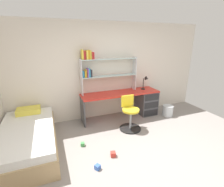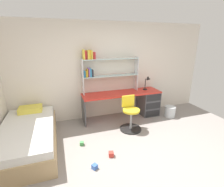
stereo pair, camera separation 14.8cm
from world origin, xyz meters
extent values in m
cube|color=gray|center=(0.00, 0.00, -0.01)|extent=(5.96, 5.41, 0.02)
cube|color=silver|center=(0.00, 2.24, 1.27)|extent=(5.96, 0.06, 2.54)
cube|color=red|center=(0.34, 1.90, 0.71)|extent=(2.14, 0.57, 0.04)
cube|color=#4C4C51|center=(1.16, 1.90, 0.34)|extent=(0.49, 0.54, 0.69)
cube|color=#4C4C51|center=(-0.72, 1.90, 0.34)|extent=(0.03, 0.51, 0.69)
cube|color=black|center=(1.16, 1.62, 0.11)|extent=(0.44, 0.01, 0.17)
cube|color=black|center=(1.16, 1.62, 0.34)|extent=(0.44, 0.01, 0.17)
cube|color=black|center=(1.16, 1.62, 0.57)|extent=(0.44, 0.01, 0.17)
cube|color=silver|center=(-0.67, 2.07, 1.19)|extent=(0.02, 0.22, 0.92)
cube|color=silver|center=(0.82, 2.07, 1.19)|extent=(0.02, 0.22, 0.92)
cube|color=silver|center=(0.07, 2.07, 1.18)|extent=(1.47, 0.22, 0.02)
cube|color=silver|center=(0.07, 2.07, 1.62)|extent=(1.47, 0.22, 0.02)
cube|color=#338CBF|center=(-0.62, 2.07, 1.27)|extent=(0.04, 0.12, 0.16)
cube|color=gold|center=(-0.58, 2.07, 1.27)|extent=(0.02, 0.18, 0.16)
cube|color=gold|center=(-0.55, 2.07, 1.29)|extent=(0.03, 0.13, 0.20)
cube|color=purple|center=(-0.51, 2.07, 1.30)|extent=(0.03, 0.19, 0.22)
cube|color=#338CBF|center=(-0.47, 2.07, 1.30)|extent=(0.04, 0.18, 0.21)
cube|color=#26262D|center=(-0.42, 2.07, 1.28)|extent=(0.04, 0.14, 0.18)
cube|color=yellow|center=(-0.62, 2.07, 1.75)|extent=(0.04, 0.15, 0.24)
cube|color=red|center=(-0.58, 2.07, 1.73)|extent=(0.02, 0.13, 0.21)
cube|color=red|center=(-0.55, 2.07, 1.72)|extent=(0.02, 0.16, 0.19)
cube|color=yellow|center=(-0.51, 2.07, 1.74)|extent=(0.04, 0.20, 0.21)
cube|color=gold|center=(-0.47, 2.07, 1.74)|extent=(0.04, 0.13, 0.22)
cube|color=yellow|center=(-0.42, 2.07, 1.73)|extent=(0.04, 0.16, 0.21)
cube|color=red|center=(-0.38, 2.07, 1.71)|extent=(0.03, 0.17, 0.17)
cube|color=red|center=(-0.35, 2.07, 1.71)|extent=(0.02, 0.20, 0.17)
cylinder|color=black|center=(1.07, 1.96, 0.74)|extent=(0.12, 0.12, 0.02)
cylinder|color=black|center=(1.07, 1.96, 0.90)|extent=(0.02, 0.02, 0.30)
cone|color=black|center=(1.15, 1.91, 1.05)|extent=(0.12, 0.11, 0.13)
cylinder|color=black|center=(0.30, 1.21, 0.01)|extent=(0.52, 0.52, 0.03)
cylinder|color=#A5A8AD|center=(0.30, 1.21, 0.24)|extent=(0.05, 0.05, 0.47)
cylinder|color=yellow|center=(0.30, 1.21, 0.50)|extent=(0.40, 0.40, 0.05)
cube|color=yellow|center=(0.29, 1.39, 0.67)|extent=(0.32, 0.05, 0.28)
cube|color=tan|center=(-1.94, 1.19, 0.17)|extent=(1.04, 1.99, 0.34)
cube|color=white|center=(-1.94, 1.19, 0.41)|extent=(0.98, 1.93, 0.14)
cube|color=#EAD84C|center=(-1.94, 1.94, 0.54)|extent=(0.50, 0.32, 0.12)
cylinder|color=silver|center=(1.66, 1.52, 0.15)|extent=(0.30, 0.30, 0.30)
cube|color=red|center=(-0.47, 0.42, 0.05)|extent=(0.11, 0.11, 0.09)
cube|color=#3860B7|center=(-0.83, 0.21, 0.04)|extent=(0.11, 0.11, 0.08)
cube|color=#479E51|center=(-0.93, 0.94, 0.04)|extent=(0.09, 0.09, 0.08)
camera|label=1|loc=(-1.43, -2.01, 2.07)|focal=26.65mm
camera|label=2|loc=(-1.29, -2.06, 2.07)|focal=26.65mm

